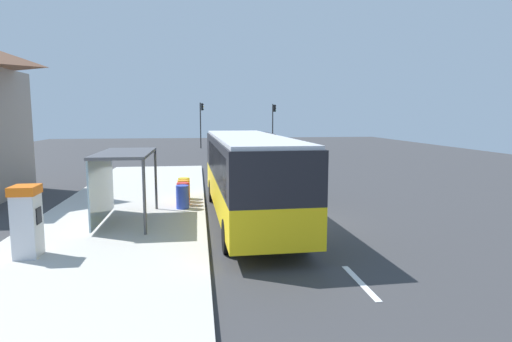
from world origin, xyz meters
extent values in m
cube|color=#38383A|center=(0.00, 14.00, -0.02)|extent=(56.00, 92.00, 0.04)
cube|color=beige|center=(-6.40, 2.00, 0.09)|extent=(6.20, 30.00, 0.18)
cube|color=silver|center=(0.25, -6.00, 0.01)|extent=(0.16, 2.20, 0.01)
cube|color=silver|center=(0.25, -1.00, 0.01)|extent=(0.16, 2.20, 0.01)
cube|color=silver|center=(0.25, 4.00, 0.01)|extent=(0.16, 2.20, 0.01)
cube|color=silver|center=(0.25, 9.00, 0.01)|extent=(0.16, 2.20, 0.01)
cube|color=silver|center=(0.25, 14.00, 0.01)|extent=(0.16, 2.20, 0.01)
cube|color=silver|center=(0.25, 19.00, 0.01)|extent=(0.16, 2.20, 0.01)
cube|color=silver|center=(0.25, 24.00, 0.01)|extent=(0.16, 2.20, 0.01)
cube|color=silver|center=(0.25, 29.00, 0.01)|extent=(0.16, 2.20, 0.01)
cube|color=yellow|center=(-1.70, 0.38, 1.07)|extent=(2.78, 11.06, 1.15)
cube|color=black|center=(-1.70, 0.38, 2.38)|extent=(2.78, 11.06, 1.45)
cube|color=silver|center=(-1.70, 0.38, 3.15)|extent=(2.65, 10.84, 0.12)
cube|color=black|center=(-1.84, 5.83, 2.30)|extent=(2.30, 0.18, 1.22)
cube|color=black|center=(-2.90, -0.15, 2.30)|extent=(0.30, 8.58, 1.10)
cylinder|color=black|center=(-2.93, 4.25, 0.50)|extent=(0.31, 1.01, 1.00)
cylinder|color=black|center=(-0.67, 4.31, 0.50)|extent=(0.31, 1.01, 1.00)
cylinder|color=black|center=(-2.74, -3.35, 0.50)|extent=(0.31, 1.01, 1.00)
cylinder|color=black|center=(-0.48, -3.29, 0.50)|extent=(0.31, 1.01, 1.00)
cube|color=black|center=(2.20, 24.27, 1.32)|extent=(2.03, 5.21, 1.96)
cube|color=black|center=(2.20, 24.27, 1.66)|extent=(2.06, 3.13, 0.44)
cylinder|color=black|center=(3.11, 22.27, 0.34)|extent=(0.22, 0.68, 0.68)
cylinder|color=black|center=(1.31, 22.26, 0.34)|extent=(0.22, 0.68, 0.68)
cylinder|color=black|center=(3.09, 26.27, 0.34)|extent=(0.22, 0.68, 0.68)
cylinder|color=black|center=(1.29, 26.26, 0.34)|extent=(0.22, 0.68, 0.68)
cube|color=#B7B7BC|center=(2.30, 28.85, 0.62)|extent=(1.97, 4.47, 0.60)
cube|color=black|center=(2.29, 29.05, 1.22)|extent=(1.68, 2.44, 0.60)
cylinder|color=black|center=(3.18, 27.38, 0.32)|extent=(0.22, 0.65, 0.64)
cylinder|color=black|center=(1.54, 27.32, 0.32)|extent=(0.22, 0.65, 0.64)
cylinder|color=black|center=(3.06, 30.38, 0.32)|extent=(0.22, 0.65, 0.64)
cylinder|color=black|center=(1.42, 30.31, 0.32)|extent=(0.22, 0.65, 0.64)
cube|color=#195933|center=(2.30, 41.12, 0.62)|extent=(2.04, 4.49, 0.60)
cube|color=black|center=(2.31, 41.32, 1.22)|extent=(1.71, 2.46, 0.60)
cylinder|color=black|center=(3.04, 39.58, 0.32)|extent=(0.23, 0.65, 0.64)
cylinder|color=black|center=(1.40, 39.67, 0.32)|extent=(0.23, 0.65, 0.64)
cylinder|color=black|center=(3.20, 42.57, 0.32)|extent=(0.23, 0.65, 0.64)
cylinder|color=black|center=(1.56, 42.66, 0.32)|extent=(0.23, 0.65, 0.64)
cube|color=silver|center=(-8.11, -3.48, 1.03)|extent=(0.60, 0.70, 1.70)
cube|color=orange|center=(-8.11, -3.48, 2.00)|extent=(0.66, 0.76, 0.24)
cube|color=black|center=(-7.80, -3.48, 1.30)|extent=(0.03, 0.36, 0.44)
cylinder|color=blue|center=(-4.20, 2.09, 0.66)|extent=(0.52, 0.52, 0.95)
cylinder|color=red|center=(-4.20, 2.79, 0.66)|extent=(0.52, 0.52, 0.95)
cylinder|color=orange|center=(-4.20, 3.49, 0.66)|extent=(0.52, 0.52, 0.95)
cylinder|color=yellow|center=(-4.20, 4.19, 0.66)|extent=(0.52, 0.52, 0.95)
cylinder|color=#2D2D2D|center=(5.40, 35.87, 2.63)|extent=(0.14, 0.14, 5.26)
cube|color=black|center=(5.62, 35.87, 4.76)|extent=(0.24, 0.28, 0.84)
sphere|color=#360606|center=(5.74, 35.87, 5.04)|extent=(0.16, 0.16, 0.16)
sphere|color=#3C2C03|center=(5.74, 35.87, 4.76)|extent=(0.16, 0.16, 0.16)
sphere|color=green|center=(5.74, 35.87, 4.48)|extent=(0.16, 0.16, 0.16)
cylinder|color=#2D2D2D|center=(-3.20, 36.67, 2.71)|extent=(0.14, 0.14, 5.42)
cube|color=black|center=(-2.98, 36.67, 4.92)|extent=(0.24, 0.28, 0.84)
sphere|color=#360606|center=(-2.86, 36.67, 5.20)|extent=(0.16, 0.16, 0.16)
sphere|color=#F2B20C|center=(-2.86, 36.67, 4.92)|extent=(0.16, 0.16, 0.16)
sphere|color=black|center=(-2.86, 36.67, 4.64)|extent=(0.16, 0.16, 0.16)
cube|color=#4C4C51|center=(-6.10, 0.23, 2.63)|extent=(1.80, 4.00, 0.10)
cube|color=#8CA5B2|center=(-6.95, 0.23, 1.43)|extent=(0.06, 3.80, 2.30)
cylinder|color=#4C4C51|center=(-5.25, -1.67, 1.40)|extent=(0.10, 0.10, 2.44)
cylinder|color=#4C4C51|center=(-5.25, 2.13, 1.40)|extent=(0.10, 0.10, 2.44)
camera|label=1|loc=(-3.54, -15.44, 3.98)|focal=30.27mm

